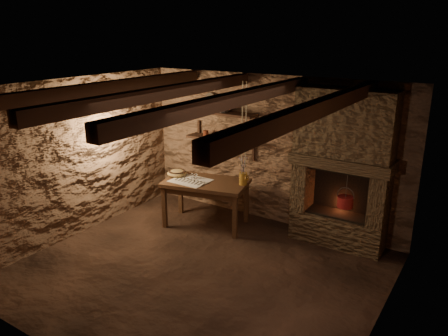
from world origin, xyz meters
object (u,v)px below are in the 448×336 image
Objects in this scene: work_table at (206,201)px; red_pot at (345,201)px; iron_stockpot at (223,107)px; stoneware_jug at (243,173)px; wooden_bowl at (177,173)px.

work_table is 2.70× the size of red_pot.
iron_stockpot is 2.44m from red_pot.
stoneware_jug is 1.18m from iron_stockpot.
iron_stockpot is at bearing 176.82° from red_pot.
stoneware_jug reaches higher than red_pot.
red_pot is at bearing 10.61° from wooden_bowl.
work_table is 0.81m from stoneware_jug.
work_table is 1.57m from iron_stockpot.
iron_stockpot reaches higher than work_table.
iron_stockpot is (-0.05, 0.60, 1.45)m from work_table.
iron_stockpot reaches higher than stoneware_jug.
stoneware_jug is at bearing -32.91° from iron_stockpot.
wooden_bowl is 1.33m from iron_stockpot.
iron_stockpot is at bearing 130.52° from stoneware_jug.
red_pot is (2.11, 0.48, 0.31)m from work_table.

